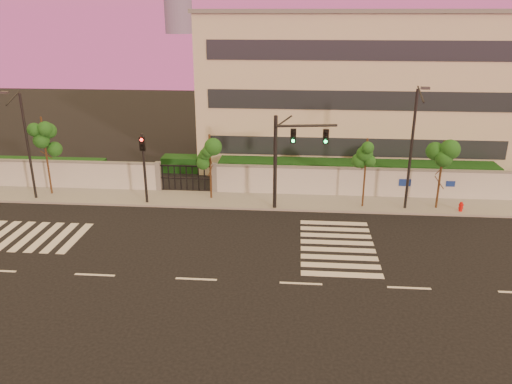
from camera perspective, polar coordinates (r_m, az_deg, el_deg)
ground at (r=24.39m, az=-6.85°, el=-9.87°), size 120.00×120.00×0.00m
sidewalk at (r=33.74m, az=-3.42°, el=-0.93°), size 60.00×3.00×0.15m
perimeter_wall at (r=34.79m, az=-2.94°, el=1.48°), size 60.00×0.36×2.20m
hedge_row at (r=37.34m, az=-0.77°, el=2.39°), size 41.00×4.25×1.80m
institutional_building at (r=43.33m, az=10.73°, el=11.75°), size 24.40×12.40×12.25m
road_markings at (r=27.95m, az=-8.55°, el=-5.86°), size 57.00×7.62×0.02m
street_tree_c at (r=36.48m, az=-23.03°, el=5.67°), size 1.55×1.23×5.53m
street_tree_d at (r=33.07m, az=-5.25°, el=4.56°), size 1.60×1.27×4.55m
street_tree_e at (r=32.18m, az=12.50°, el=3.89°), size 1.44×1.15×4.67m
street_tree_f at (r=33.29m, az=20.54°, el=3.51°), size 1.64×1.30×4.58m
traffic_signal_main at (r=31.07m, az=3.65°, el=4.60°), size 3.87×0.70×6.13m
traffic_signal_secondary at (r=32.98m, az=-12.71°, el=3.55°), size 0.37×0.35×4.78m
streetlight_west at (r=35.88m, az=-24.80°, el=5.23°), size 0.45×1.82×7.56m
streetlight_east at (r=32.14m, az=17.44°, el=5.18°), size 0.48×1.95×8.12m
fire_hydrant at (r=34.11m, az=22.36°, el=-1.66°), size 0.30×0.29×0.78m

